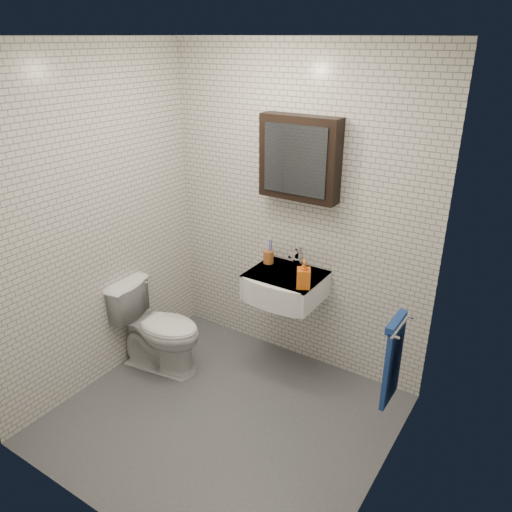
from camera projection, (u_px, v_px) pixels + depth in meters
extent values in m
cube|color=#4C4E53|center=(223.00, 418.00, 3.55)|extent=(2.20, 2.00, 0.01)
cube|color=silver|center=(296.00, 214.00, 3.81)|extent=(2.20, 0.02, 2.50)
cube|color=silver|center=(85.00, 334.00, 2.28)|extent=(2.20, 0.02, 2.50)
cube|color=silver|center=(96.00, 225.00, 3.59)|extent=(0.02, 2.00, 2.50)
cube|color=silver|center=(393.00, 308.00, 2.50)|extent=(0.02, 2.00, 2.50)
cube|color=white|center=(210.00, 36.00, 2.54)|extent=(2.20, 2.00, 0.02)
cube|color=white|center=(286.00, 285.00, 3.82)|extent=(0.55, 0.45, 0.20)
cylinder|color=silver|center=(287.00, 274.00, 3.80)|extent=(0.31, 0.31, 0.02)
cylinder|color=silver|center=(287.00, 273.00, 3.79)|extent=(0.04, 0.04, 0.01)
cube|color=white|center=(286.00, 274.00, 3.78)|extent=(0.55, 0.45, 0.01)
cylinder|color=silver|center=(297.00, 262.00, 3.89)|extent=(0.06, 0.06, 0.06)
cylinder|color=silver|center=(297.00, 255.00, 3.87)|extent=(0.03, 0.03, 0.08)
cylinder|color=silver|center=(293.00, 254.00, 3.81)|extent=(0.02, 0.12, 0.02)
cube|color=silver|center=(299.00, 247.00, 3.87)|extent=(0.02, 0.09, 0.01)
cube|color=black|center=(300.00, 158.00, 3.55)|extent=(0.60, 0.14, 0.60)
cube|color=#3F444C|center=(295.00, 160.00, 3.49)|extent=(0.49, 0.01, 0.49)
cylinder|color=silver|center=(400.00, 326.00, 2.91)|extent=(0.02, 0.30, 0.02)
cylinder|color=silver|center=(411.00, 317.00, 3.00)|extent=(0.04, 0.02, 0.02)
cylinder|color=silver|center=(396.00, 337.00, 2.80)|extent=(0.04, 0.02, 0.02)
cube|color=#203696|center=(393.00, 363.00, 3.02)|extent=(0.03, 0.26, 0.54)
cube|color=#203696|center=(396.00, 322.00, 2.91)|extent=(0.05, 0.26, 0.05)
cylinder|color=#A45D29|center=(268.00, 257.00, 3.93)|extent=(0.11, 0.11, 0.10)
cylinder|color=white|center=(266.00, 249.00, 3.91)|extent=(0.02, 0.03, 0.20)
cylinder|color=#3C43C1|center=(269.00, 251.00, 3.90)|extent=(0.02, 0.02, 0.18)
cylinder|color=white|center=(269.00, 248.00, 3.92)|extent=(0.02, 0.04, 0.21)
cylinder|color=#3C43C1|center=(271.00, 250.00, 3.91)|extent=(0.03, 0.04, 0.19)
imported|color=orange|center=(304.00, 274.00, 3.53)|extent=(0.13, 0.13, 0.21)
imported|color=white|center=(158.00, 327.00, 3.98)|extent=(0.78, 0.52, 0.74)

